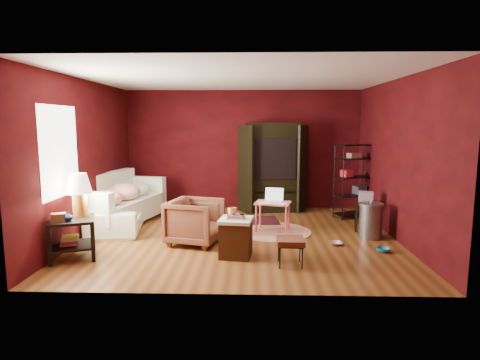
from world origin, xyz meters
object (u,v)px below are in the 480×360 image
object	(u,v)px
laptop_desk	(273,205)
wire_shelving	(354,178)
hamper	(236,237)
sofa	(120,203)
armchair	(195,219)
tv_armoire	(272,166)
side_table	(76,207)

from	to	relation	value
laptop_desk	wire_shelving	world-z (taller)	wire_shelving
hamper	laptop_desk	bearing A→B (deg)	67.03
sofa	armchair	bearing A→B (deg)	-133.49
sofa	wire_shelving	world-z (taller)	wire_shelving
tv_armoire	wire_shelving	bearing A→B (deg)	-26.26
laptop_desk	hamper	bearing A→B (deg)	-100.16
armchair	wire_shelving	distance (m)	3.76
laptop_desk	armchair	bearing A→B (deg)	-135.02
side_table	tv_armoire	xyz separation A→B (m)	(3.14, 3.35, 0.30)
side_table	laptop_desk	distance (m)	3.46
hamper	tv_armoire	xyz separation A→B (m)	(0.71, 3.29, 0.75)
hamper	tv_armoire	world-z (taller)	tv_armoire
side_table	hamper	xyz separation A→B (m)	(2.43, 0.06, -0.46)
hamper	wire_shelving	xyz separation A→B (m)	(2.42, 2.67, 0.56)
hamper	laptop_desk	xyz separation A→B (m)	(0.64, 1.51, 0.19)
armchair	laptop_desk	size ratio (longest dim) A/B	1.04
side_table	wire_shelving	bearing A→B (deg)	29.39
side_table	hamper	size ratio (longest dim) A/B	1.87
armchair	side_table	bearing A→B (deg)	127.45
hamper	sofa	bearing A→B (deg)	142.49
wire_shelving	armchair	bearing A→B (deg)	-170.48
hamper	side_table	bearing A→B (deg)	-178.49
side_table	laptop_desk	xyz separation A→B (m)	(3.07, 1.57, -0.27)
side_table	tv_armoire	world-z (taller)	tv_armoire
sofa	side_table	xyz separation A→B (m)	(-0.05, -1.89, 0.31)
armchair	hamper	distance (m)	0.98
side_table	sofa	bearing A→B (deg)	88.63
sofa	armchair	size ratio (longest dim) A/B	2.75
sofa	laptop_desk	world-z (taller)	sofa
hamper	wire_shelving	size ratio (longest dim) A/B	0.43
hamper	laptop_desk	world-z (taller)	laptop_desk
sofa	hamper	bearing A→B (deg)	-135.81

